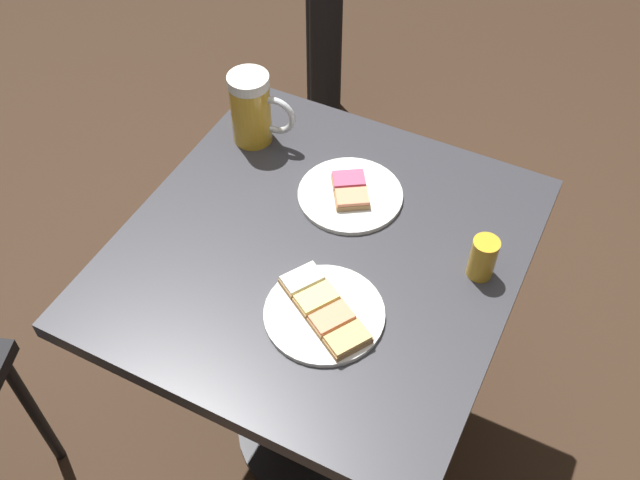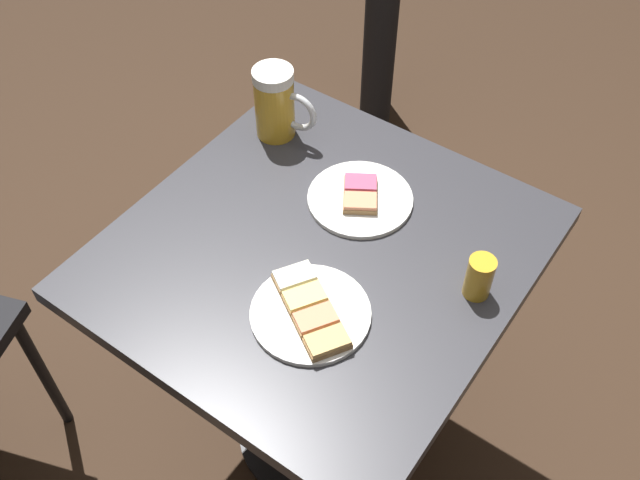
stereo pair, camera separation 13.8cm
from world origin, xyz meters
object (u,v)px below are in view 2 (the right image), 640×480
object	(u,v)px
plate_near	(310,312)
beer_mug	(276,104)
plate_far	(360,198)
beer_glass_small	(479,277)

from	to	relation	value
plate_near	beer_mug	bearing A→B (deg)	44.29
plate_far	beer_mug	world-z (taller)	beer_mug
plate_near	plate_far	size ratio (longest dim) A/B	1.01
plate_near	plate_far	distance (m)	0.30
plate_far	beer_mug	xyz separation A→B (m)	(0.07, 0.26, 0.07)
beer_mug	beer_glass_small	xyz separation A→B (m)	(-0.14, -0.56, -0.04)
plate_near	plate_far	bearing A→B (deg)	16.34
plate_far	beer_glass_small	world-z (taller)	beer_glass_small
beer_mug	plate_near	bearing A→B (deg)	-135.71
beer_glass_small	plate_far	bearing A→B (deg)	76.51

